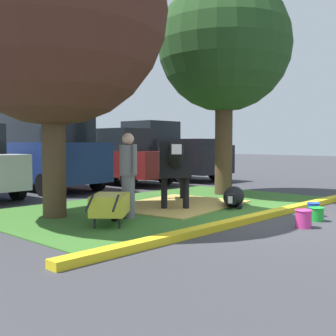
% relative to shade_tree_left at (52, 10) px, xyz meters
% --- Properties ---
extents(ground_plane, '(80.00, 80.00, 0.00)m').
position_rel_shade_tree_left_xyz_m(ground_plane, '(2.79, -3.09, -4.13)').
color(ground_plane, '#38383D').
extents(grass_island, '(8.27, 4.76, 0.02)m').
position_rel_shade_tree_left_xyz_m(grass_island, '(2.73, -0.59, -4.12)').
color(grass_island, '#386B28').
rests_on(grass_island, ground).
extents(curb_yellow, '(9.47, 0.24, 0.12)m').
position_rel_shade_tree_left_xyz_m(curb_yellow, '(2.73, -3.12, -4.07)').
color(curb_yellow, yellow).
rests_on(curb_yellow, ground).
extents(hay_bedding, '(3.51, 2.83, 0.04)m').
position_rel_shade_tree_left_xyz_m(hay_bedding, '(2.89, -0.73, -4.11)').
color(hay_bedding, tan).
rests_on(hay_bedding, ground).
extents(shade_tree_left, '(4.59, 4.59, 6.44)m').
position_rel_shade_tree_left_xyz_m(shade_tree_left, '(0.00, 0.00, 0.00)').
color(shade_tree_left, '#4C3823').
rests_on(shade_tree_left, ground).
extents(shade_tree_right, '(3.80, 3.80, 6.22)m').
position_rel_shade_tree_left_xyz_m(shade_tree_right, '(5.45, -0.23, 0.14)').
color(shade_tree_right, '#4C3823').
rests_on(shade_tree_right, ground).
extents(cow_holstein, '(2.52, 2.45, 1.59)m').
position_rel_shade_tree_left_xyz_m(cow_holstein, '(2.92, -0.60, -3.00)').
color(cow_holstein, black).
rests_on(cow_holstein, ground).
extents(calf_lying, '(1.30, 0.95, 0.48)m').
position_rel_shade_tree_left_xyz_m(calf_lying, '(3.70, -1.80, -3.89)').
color(calf_lying, black).
rests_on(calf_lying, ground).
extents(person_handler, '(0.34, 0.53, 1.71)m').
position_rel_shade_tree_left_xyz_m(person_handler, '(0.92, -1.20, -3.21)').
color(person_handler, slate).
rests_on(person_handler, ground).
extents(wheelbarrow, '(1.40, 1.29, 0.63)m').
position_rel_shade_tree_left_xyz_m(wheelbarrow, '(0.22, -1.50, -3.74)').
color(wheelbarrow, gold).
rests_on(wheelbarrow, ground).
extents(bucket_pink, '(0.31, 0.31, 0.32)m').
position_rel_shade_tree_left_xyz_m(bucket_pink, '(2.49, -4.13, -3.96)').
color(bucket_pink, '#EA3893').
rests_on(bucket_pink, ground).
extents(bucket_green, '(0.29, 0.29, 0.27)m').
position_rel_shade_tree_left_xyz_m(bucket_green, '(3.27, -4.02, -3.99)').
color(bucket_green, green).
rests_on(bucket_green, ground).
extents(bucket_blue, '(0.27, 0.27, 0.28)m').
position_rel_shade_tree_left_xyz_m(bucket_blue, '(3.77, -3.73, -3.98)').
color(bucket_blue, blue).
rests_on(bucket_blue, ground).
extents(suv_dark_grey, '(2.16, 4.62, 2.52)m').
position_rel_shade_tree_left_xyz_m(suv_dark_grey, '(2.64, 4.80, -2.86)').
color(suv_dark_grey, navy).
rests_on(suv_dark_grey, ground).
extents(sedan_silver, '(2.06, 4.42, 2.02)m').
position_rel_shade_tree_left_xyz_m(sedan_silver, '(5.55, 4.45, -3.15)').
color(sedan_silver, maroon).
rests_on(sedan_silver, ground).
extents(pickup_truck_black, '(2.27, 5.42, 2.42)m').
position_rel_shade_tree_left_xyz_m(pickup_truck_black, '(8.27, 4.80, -3.02)').
color(pickup_truck_black, black).
rests_on(pickup_truck_black, ground).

